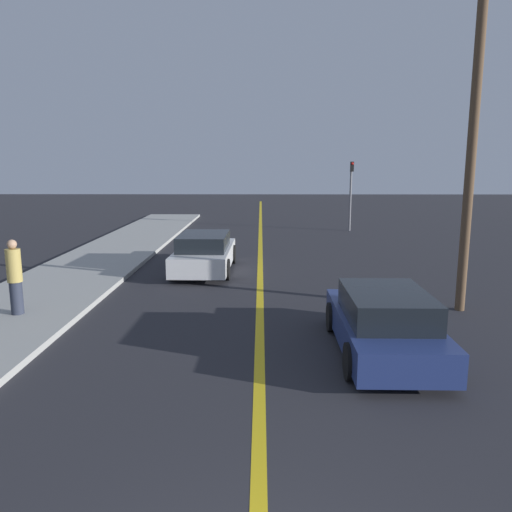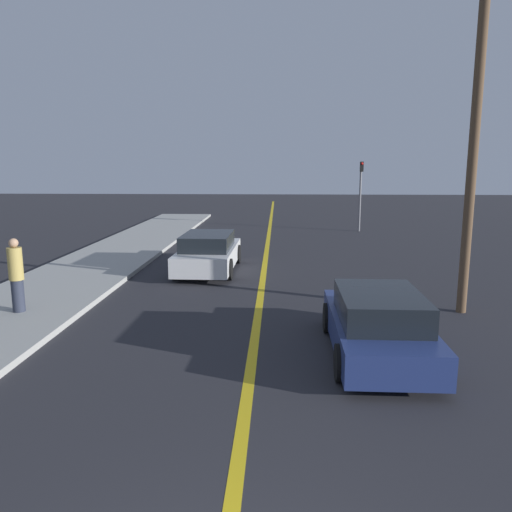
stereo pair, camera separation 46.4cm
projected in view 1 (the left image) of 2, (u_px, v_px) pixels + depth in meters
name	position (u px, v px, depth m)	size (l,w,h in m)	color
road_center_line	(260.00, 254.00, 20.99)	(0.20, 60.00, 0.01)	gold
sidewalk_left	(104.00, 258.00, 19.71)	(3.54, 33.30, 0.15)	#9E9E99
car_near_right_lane	(384.00, 323.00, 9.85)	(1.91, 4.18, 1.32)	navy
car_ahead_center	(205.00, 253.00, 17.49)	(2.02, 4.56, 1.36)	silver
pedestrian_mid_group	(15.00, 277.00, 11.96)	(0.35, 0.35, 1.82)	#282D3D
traffic_light	(351.00, 188.00, 27.86)	(0.18, 0.40, 3.87)	slate
utility_pole	(471.00, 156.00, 12.24)	(0.24, 0.24, 7.87)	brown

